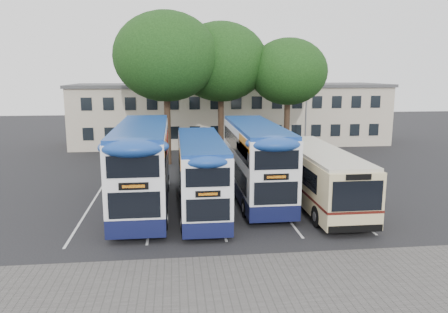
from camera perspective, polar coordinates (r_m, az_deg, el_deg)
ground at (r=20.94m, az=10.57°, el=-9.96°), size 120.00×120.00×0.00m
paving_strip at (r=16.03m, az=8.85°, el=-16.70°), size 40.00×6.00×0.01m
bay_lines at (r=24.89m, az=-1.18°, el=-6.34°), size 14.12×11.00×0.01m
depot_building at (r=46.23m, az=0.91°, el=5.70°), size 32.40×8.40×6.20m
lamp_post at (r=40.50m, az=10.74°, el=7.50°), size 0.25×1.05×9.06m
tree_left at (r=35.35m, az=-7.60°, el=12.80°), size 8.27×8.27×12.12m
tree_mid at (r=37.72m, az=-0.41°, el=12.23°), size 7.87×7.87×11.60m
tree_right at (r=37.59m, az=8.38°, el=10.88°), size 6.56×6.56×10.23m
bus_dd_left at (r=24.30m, az=-10.56°, el=-0.77°), size 2.69×11.08×4.62m
bus_dd_mid at (r=23.37m, az=-3.01°, el=-1.96°), size 2.31×9.54×3.97m
bus_dd_right at (r=25.84m, az=4.13°, el=-0.15°), size 2.57×10.62×4.42m
bus_single at (r=25.24m, az=12.17°, el=-2.14°), size 2.71×10.63×3.17m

